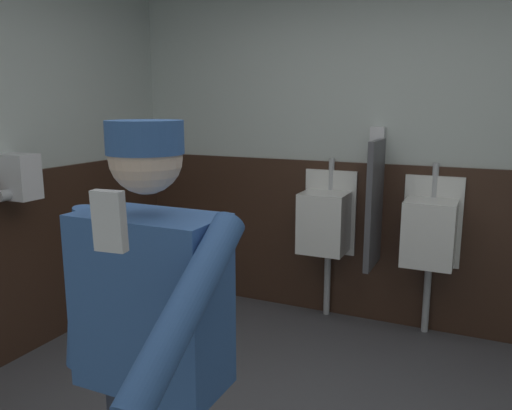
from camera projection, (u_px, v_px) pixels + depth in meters
wall_back at (380, 142)px, 3.77m from camera, size 4.58×0.12×2.73m
wainscot_band_back at (373, 243)px, 3.85m from camera, size 3.98×0.03×1.21m
urinal_left at (326, 221)px, 3.83m from camera, size 0.40×0.34×1.24m
urinal_middle at (430, 231)px, 3.52m from camera, size 0.40×0.34×1.24m
privacy_divider_panel at (375, 204)px, 3.58m from camera, size 0.04×0.40×0.90m
person at (151, 338)px, 1.57m from camera, size 0.67×0.60×1.60m
cell_phone at (109, 221)px, 0.90m from camera, size 0.06×0.03×0.11m
hand_dryer at (18, 177)px, 3.12m from camera, size 0.24×0.23×0.28m
soap_dispenser at (377, 139)px, 3.68m from camera, size 0.10×0.07×0.18m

